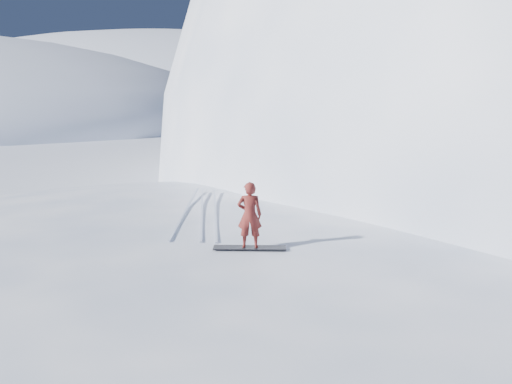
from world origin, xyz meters
TOP-DOWN VIEW (x-y plane):
  - ground at (0.00, 0.00)m, footprint 400.00×400.00m
  - near_ridge at (1.00, 3.00)m, footprint 36.00×28.00m
  - peak_shoulder at (10.00, 20.00)m, footprint 28.00×24.00m
  - far_ridge_c at (-40.00, 110.00)m, footprint 140.00×90.00m
  - wind_bumps at (-0.56, 2.12)m, footprint 16.00×14.40m
  - snowboard at (1.38, 1.32)m, footprint 1.69×0.51m
  - snowboarder at (1.38, 1.32)m, footprint 0.60×0.43m
  - board_tracks at (-0.59, 4.52)m, footprint 2.09×5.94m

SIDE VIEW (x-z plane):
  - ground at x=0.00m, z-range 0.00..0.00m
  - near_ridge at x=1.00m, z-range -2.40..2.40m
  - peak_shoulder at x=10.00m, z-range -9.00..9.00m
  - far_ridge_c at x=-40.00m, z-range -18.00..18.00m
  - wind_bumps at x=-0.56m, z-range -0.50..0.50m
  - snowboard at x=1.38m, z-range 2.40..2.43m
  - board_tracks at x=-0.59m, z-range 2.40..2.44m
  - snowboarder at x=1.38m, z-range 2.43..3.95m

